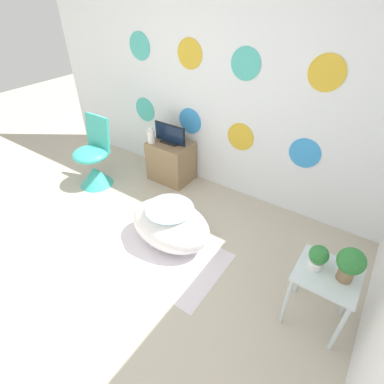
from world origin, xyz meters
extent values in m
plane|color=#BCB29E|center=(0.00, 0.00, 0.00)|extent=(12.00, 12.00, 0.00)
cube|color=white|center=(0.00, 2.22, 1.30)|extent=(5.00, 0.04, 2.60)
cylinder|color=#4CBFB2|center=(-1.07, 2.19, 0.76)|extent=(0.32, 0.01, 0.32)
cylinder|color=#3899E5|center=(-0.34, 2.19, 0.77)|extent=(0.32, 0.01, 0.32)
cylinder|color=gold|center=(0.35, 2.19, 0.74)|extent=(0.32, 0.01, 0.32)
cylinder|color=#3899E5|center=(1.07, 2.19, 0.76)|extent=(0.32, 0.01, 0.32)
cylinder|color=#4CBFB2|center=(-1.07, 2.19, 1.54)|extent=(0.32, 0.01, 0.32)
cylinder|color=gold|center=(-0.34, 2.19, 1.53)|extent=(0.32, 0.01, 0.32)
cylinder|color=#4CBFB2|center=(0.33, 2.19, 1.51)|extent=(0.32, 0.01, 0.32)
cylinder|color=gold|center=(1.09, 2.19, 1.54)|extent=(0.32, 0.01, 0.32)
cube|color=silver|center=(0.26, 0.84, 0.00)|extent=(1.22, 0.78, 0.01)
ellipsoid|color=white|center=(0.24, 1.03, 0.23)|extent=(0.85, 0.56, 0.45)
cylinder|color=#B2DBEA|center=(0.24, 1.03, 0.43)|extent=(0.46, 0.46, 0.01)
cone|color=#38B2A3|center=(-1.21, 1.31, 0.12)|extent=(0.42, 0.42, 0.24)
ellipsoid|color=#38B2A3|center=(-1.21, 1.31, 0.44)|extent=(0.44, 0.44, 0.15)
cube|color=#38B2A3|center=(-1.21, 1.48, 0.66)|extent=(0.38, 0.10, 0.44)
cube|color=#8E704C|center=(-0.49, 1.97, 0.26)|extent=(0.53, 0.40, 0.52)
cube|color=white|center=(-0.49, 1.78, 0.36)|extent=(0.45, 0.01, 0.15)
cube|color=black|center=(-0.49, 1.97, 0.53)|extent=(0.24, 0.12, 0.02)
cube|color=black|center=(-0.49, 1.97, 0.65)|extent=(0.45, 0.01, 0.23)
cube|color=#0F1E38|center=(-0.49, 1.97, 0.65)|extent=(0.43, 0.01, 0.21)
cylinder|color=white|center=(-0.69, 1.85, 0.60)|extent=(0.10, 0.10, 0.16)
cylinder|color=white|center=(-0.69, 1.85, 0.70)|extent=(0.05, 0.05, 0.03)
cube|color=silver|center=(1.67, 0.99, 0.52)|extent=(0.43, 0.40, 0.02)
cylinder|color=silver|center=(1.48, 0.82, 0.26)|extent=(0.03, 0.03, 0.51)
cylinder|color=silver|center=(1.86, 0.82, 0.26)|extent=(0.03, 0.03, 0.51)
cylinder|color=silver|center=(1.48, 1.16, 0.26)|extent=(0.03, 0.03, 0.51)
cylinder|color=silver|center=(1.86, 1.16, 0.26)|extent=(0.03, 0.03, 0.51)
cylinder|color=white|center=(1.57, 0.99, 0.57)|extent=(0.10, 0.10, 0.07)
sphere|color=#2D7A38|center=(1.57, 0.99, 0.66)|extent=(0.13, 0.13, 0.13)
cylinder|color=#8C6B4C|center=(1.76, 1.00, 0.58)|extent=(0.10, 0.10, 0.10)
sphere|color=#2D7A38|center=(1.76, 1.00, 0.71)|extent=(0.18, 0.18, 0.18)
camera|label=1|loc=(1.65, -0.66, 2.21)|focal=28.00mm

